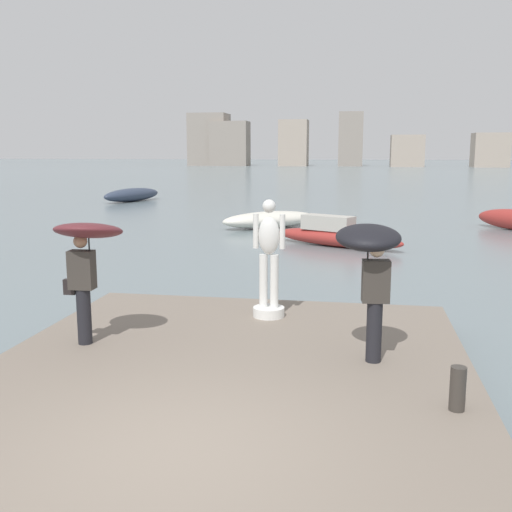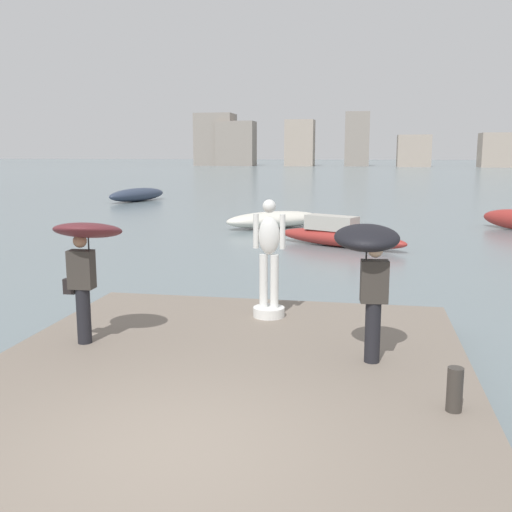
% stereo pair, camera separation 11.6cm
% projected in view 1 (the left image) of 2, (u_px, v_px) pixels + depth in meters
% --- Properties ---
extents(ground_plane, '(400.00, 400.00, 0.00)m').
position_uv_depth(ground_plane, '(336.00, 197.00, 44.99)').
color(ground_plane, slate).
extents(pier, '(6.85, 9.28, 0.40)m').
position_uv_depth(pier, '(214.00, 401.00, 7.72)').
color(pier, slate).
rests_on(pier, ground).
extents(statue_white_figure, '(0.58, 0.57, 2.14)m').
position_uv_depth(statue_white_figure, '(269.00, 266.00, 10.78)').
color(statue_white_figure, white).
rests_on(statue_white_figure, pier).
extents(onlooker_left, '(1.07, 1.09, 1.99)m').
position_uv_depth(onlooker_left, '(86.00, 248.00, 9.16)').
color(onlooker_left, black).
rests_on(onlooker_left, pier).
extents(onlooker_right, '(1.00, 1.03, 2.02)m').
position_uv_depth(onlooker_right, '(370.00, 255.00, 8.37)').
color(onlooker_right, black).
rests_on(onlooker_right, pier).
extents(mooring_bollard, '(0.18, 0.18, 0.53)m').
position_uv_depth(mooring_bollard, '(458.00, 389.00, 6.94)').
color(mooring_bollard, '#38332D').
rests_on(mooring_bollard, pier).
extents(boat_mid, '(4.96, 3.21, 1.09)m').
position_uv_depth(boat_mid, '(335.00, 235.00, 21.46)').
color(boat_mid, '#9E2D28').
rests_on(boat_mid, ground).
extents(boat_far, '(4.58, 3.97, 0.73)m').
position_uv_depth(boat_far, '(271.00, 220.00, 26.64)').
color(boat_far, silver).
rests_on(boat_far, ground).
extents(boat_rightward, '(2.98, 5.44, 0.89)m').
position_uv_depth(boat_rightward, '(132.00, 195.00, 40.59)').
color(boat_rightward, '#2D384C').
rests_on(boat_rightward, ground).
extents(distant_skyline, '(78.92, 11.63, 11.95)m').
position_uv_depth(distant_skyline, '(315.00, 144.00, 134.53)').
color(distant_skyline, gray).
rests_on(distant_skyline, ground).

